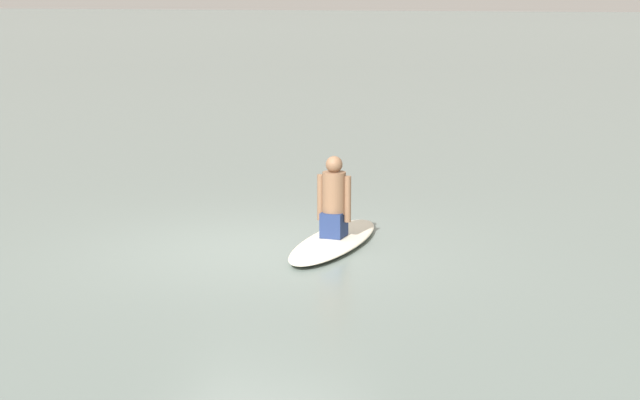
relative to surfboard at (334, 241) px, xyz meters
name	(u,v)px	position (x,y,z in m)	size (l,w,h in m)	color
ground_plane	(261,250)	(-0.76, -0.57, -0.06)	(400.00, 400.00, 0.00)	slate
surfboard	(334,241)	(0.00, 0.00, 0.00)	(2.68, 0.73, 0.12)	silver
person_paddler	(334,200)	(0.00, 0.00, 0.53)	(0.45, 0.36, 1.04)	navy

